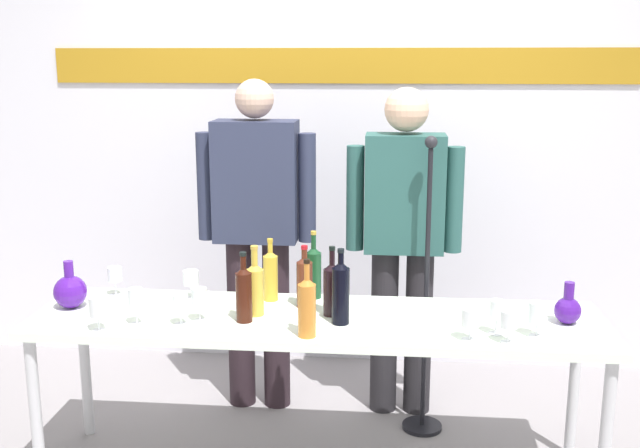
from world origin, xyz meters
The scene contains 25 objects.
back_wall centered at (0.00, 1.38, 1.50)m, with size 4.81×0.11×3.00m.
display_table centered at (0.00, 0.00, 0.69)m, with size 2.46×0.62×0.74m.
decanter_blue_left centered at (-1.10, 0.02, 0.82)m, with size 0.15×0.15×0.21m.
decanter_blue_right centered at (1.05, 0.02, 0.81)m, with size 0.11×0.11×0.18m.
presenter_left centered at (-0.38, 0.67, 1.00)m, with size 0.61×0.22×1.73m.
presenter_right centered at (0.38, 0.67, 0.97)m, with size 0.59×0.22×1.70m.
wine_bottle_0 centered at (-0.30, -0.09, 0.87)m, with size 0.07×0.07×0.30m.
wine_bottle_1 centered at (-0.02, -0.24, 0.87)m, with size 0.07×0.07×0.32m.
wine_bottle_2 centered at (-0.04, 0.26, 0.87)m, with size 0.07×0.07×0.32m.
wine_bottle_3 centered at (0.11, -0.07, 0.89)m, with size 0.07×0.07×0.32m.
wine_bottle_4 centered at (-0.07, 0.12, 0.87)m, with size 0.07×0.07×0.28m.
wine_bottle_5 centered at (-0.27, 0.00, 0.87)m, with size 0.08×0.08×0.31m.
wine_bottle_6 centered at (-0.23, 0.20, 0.87)m, with size 0.07×0.07×0.29m.
wine_bottle_7 centered at (0.06, 0.03, 0.87)m, with size 0.07×0.07×0.31m.
wine_glass_left_0 centered at (-0.74, -0.17, 0.86)m, with size 0.06×0.06×0.16m.
wine_glass_left_1 centered at (-0.97, 0.20, 0.84)m, with size 0.06×0.06×0.14m.
wine_glass_left_2 centered at (-0.60, 0.19, 0.84)m, with size 0.07×0.07×0.13m.
wine_glass_left_3 centered at (-0.87, -0.26, 0.84)m, with size 0.07×0.07×0.14m.
wine_glass_left_4 centered at (-0.49, -0.10, 0.85)m, with size 0.07×0.07×0.14m.
wine_glass_left_5 centered at (-0.55, -0.15, 0.84)m, with size 0.06×0.06×0.13m.
wine_glass_right_0 centered at (0.90, -0.15, 0.84)m, with size 0.07×0.07×0.14m.
wine_glass_right_1 centered at (0.63, -0.22, 0.84)m, with size 0.07×0.07×0.13m.
wine_glass_right_2 centered at (0.74, -0.14, 0.85)m, with size 0.06×0.06×0.14m.
wine_glass_right_3 centered at (0.77, -0.23, 0.84)m, with size 0.07×0.07×0.13m.
microphone_stand centered at (0.49, 0.47, 0.49)m, with size 0.20×0.20×1.48m.
Camera 1 is at (0.30, -3.03, 1.83)m, focal length 41.89 mm.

